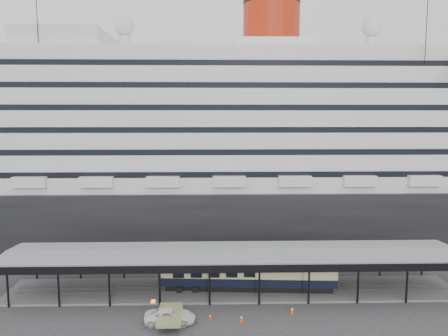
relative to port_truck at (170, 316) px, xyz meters
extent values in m
plane|color=#333336|center=(7.06, 3.46, -0.75)|extent=(200.00, 200.00, 0.00)
cube|color=black|center=(7.06, 35.46, 4.25)|extent=(130.00, 30.00, 10.00)
cylinder|color=#B0270E|center=(15.06, 35.46, 36.65)|extent=(10.00, 10.00, 9.00)
sphere|color=silver|center=(-10.94, 35.46, 36.95)|extent=(3.60, 3.60, 3.60)
sphere|color=silver|center=(33.06, 35.46, 36.95)|extent=(3.60, 3.60, 3.60)
cube|color=slate|center=(7.06, 8.46, -0.63)|extent=(56.00, 8.00, 0.24)
cube|color=slate|center=(7.06, 7.74, -0.47)|extent=(54.00, 0.08, 0.10)
cube|color=slate|center=(7.06, 9.18, -0.47)|extent=(54.00, 0.08, 0.10)
cube|color=black|center=(7.06, 3.96, 3.70)|extent=(56.00, 0.18, 0.90)
cube|color=black|center=(7.06, 12.96, 3.70)|extent=(56.00, 0.18, 0.90)
cube|color=slate|center=(7.06, 8.46, 4.43)|extent=(56.00, 9.00, 0.24)
cylinder|color=black|center=(-22.15, 25.22, 22.86)|extent=(0.12, 0.12, 47.21)
cylinder|color=black|center=(37.32, 23.71, 22.86)|extent=(0.12, 0.12, 47.21)
imported|color=white|center=(0.00, 0.00, 0.00)|extent=(5.44, 2.63, 1.49)
cube|color=black|center=(9.03, 8.46, -0.16)|extent=(20.76, 3.68, 0.69)
cube|color=black|center=(9.03, 8.46, 0.72)|extent=(21.77, 4.14, 1.08)
cube|color=beige|center=(9.03, 8.46, 1.90)|extent=(21.77, 4.18, 1.28)
cube|color=black|center=(9.03, 8.46, 2.74)|extent=(21.77, 4.14, 0.39)
cube|color=#ED490D|center=(7.59, 0.11, -0.73)|extent=(0.50, 0.50, 0.03)
cone|color=#ED490D|center=(7.59, 0.11, -0.33)|extent=(0.42, 0.42, 0.78)
cylinder|color=white|center=(7.59, 0.11, -0.26)|extent=(0.25, 0.25, 0.15)
cube|color=red|center=(4.26, 0.65, -0.73)|extent=(0.35, 0.35, 0.03)
cone|color=red|center=(4.26, 0.65, -0.40)|extent=(0.30, 0.30, 0.65)
cylinder|color=white|center=(4.26, 0.65, -0.34)|extent=(0.21, 0.21, 0.13)
cube|color=#D9550C|center=(13.37, 1.97, -0.73)|extent=(0.49, 0.49, 0.03)
cone|color=#D9550C|center=(13.37, 1.97, -0.34)|extent=(0.41, 0.41, 0.77)
cylinder|color=white|center=(13.37, 1.97, -0.26)|extent=(0.25, 0.25, 0.15)
camera|label=1|loc=(4.59, -44.17, 21.06)|focal=35.00mm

